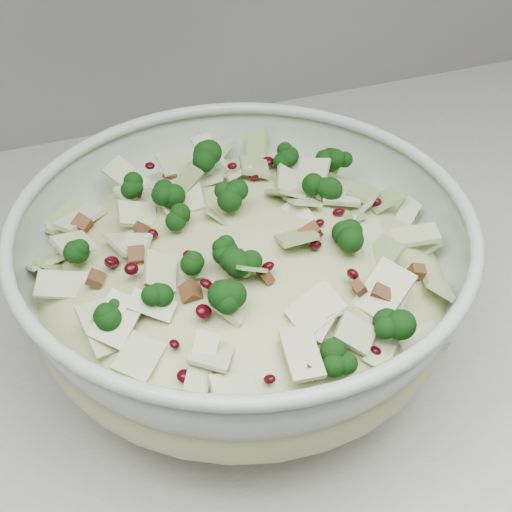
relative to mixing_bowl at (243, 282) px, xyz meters
The scene contains 3 objects.
counter 0.53m from the mixing_bowl, 56.58° to the left, with size 3.60×0.60×0.90m, color #BABBB6.
mixing_bowl is the anchor object (origin of this frame).
salad 0.02m from the mixing_bowl, ahead, with size 0.42×0.42×0.13m.
Camera 1 is at (-0.19, 1.23, 1.33)m, focal length 50.00 mm.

